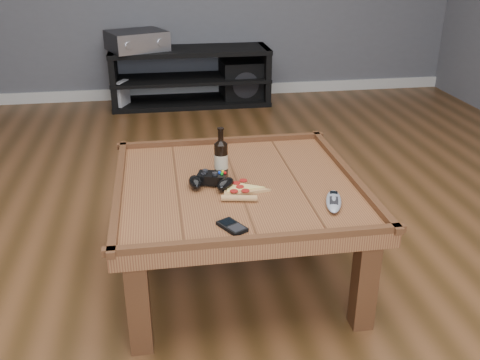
{
  "coord_description": "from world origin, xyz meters",
  "views": [
    {
      "loc": [
        -0.31,
        -2.0,
        1.38
      ],
      "look_at": [
        -0.01,
        -0.12,
        0.52
      ],
      "focal_mm": 40.0,
      "sensor_mm": 36.0,
      "label": 1
    }
  ],
  "objects": [
    {
      "name": "game_console",
      "position": [
        -0.6,
        2.67,
        0.11
      ],
      "size": [
        0.18,
        0.23,
        0.25
      ],
      "rotation": [
        0.0,
        0.0,
        -0.43
      ],
      "color": "slate",
      "rests_on": "ground"
    },
    {
      "name": "av_receiver",
      "position": [
        -0.45,
        2.74,
        0.58
      ],
      "size": [
        0.57,
        0.53,
        0.16
      ],
      "rotation": [
        0.0,
        0.0,
        0.38
      ],
      "color": "black",
      "rests_on": "media_console"
    },
    {
      "name": "game_controller",
      "position": [
        -0.11,
        -0.02,
        0.48
      ],
      "size": [
        0.2,
        0.17,
        0.06
      ],
      "rotation": [
        0.0,
        0.0,
        -0.3
      ],
      "color": "black",
      "rests_on": "coffee_table"
    },
    {
      "name": "ground",
      "position": [
        0.0,
        0.0,
        0.0
      ],
      "size": [
        6.0,
        6.0,
        0.0
      ],
      "primitive_type": "plane",
      "color": "#412912",
      "rests_on": "ground"
    },
    {
      "name": "smartphone",
      "position": [
        -0.08,
        -0.37,
        0.46
      ],
      "size": [
        0.11,
        0.13,
        0.02
      ],
      "rotation": [
        0.0,
        0.0,
        0.52
      ],
      "color": "black",
      "rests_on": "coffee_table"
    },
    {
      "name": "subwoofer",
      "position": [
        0.47,
        2.8,
        0.19
      ],
      "size": [
        0.39,
        0.39,
        0.37
      ],
      "rotation": [
        0.0,
        0.0,
        0.04
      ],
      "color": "black",
      "rests_on": "ground"
    },
    {
      "name": "remote_control",
      "position": [
        0.33,
        -0.25,
        0.46
      ],
      "size": [
        0.11,
        0.2,
        0.03
      ],
      "rotation": [
        0.0,
        0.0,
        -0.31
      ],
      "color": "#8E929A",
      "rests_on": "coffee_table"
    },
    {
      "name": "coffee_table",
      "position": [
        0.0,
        0.0,
        0.39
      ],
      "size": [
        1.03,
        1.03,
        0.48
      ],
      "color": "#5C2E1A",
      "rests_on": "ground"
    },
    {
      "name": "media_console",
      "position": [
        0.0,
        2.75,
        0.25
      ],
      "size": [
        1.4,
        0.45,
        0.5
      ],
      "color": "black",
      "rests_on": "ground"
    },
    {
      "name": "baseboard",
      "position": [
        0.0,
        2.99,
        0.05
      ],
      "size": [
        5.0,
        0.02,
        0.1
      ],
      "primitive_type": "cube",
      "color": "silver",
      "rests_on": "ground"
    },
    {
      "name": "pizza_slice",
      "position": [
        -0.0,
        -0.09,
        0.46
      ],
      "size": [
        0.2,
        0.27,
        0.03
      ],
      "rotation": [
        0.0,
        0.0,
        -0.18
      ],
      "color": "tan",
      "rests_on": "coffee_table"
    },
    {
      "name": "beer_bottle",
      "position": [
        -0.06,
        0.06,
        0.54
      ],
      "size": [
        0.06,
        0.06,
        0.22
      ],
      "color": "black",
      "rests_on": "coffee_table"
    }
  ]
}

